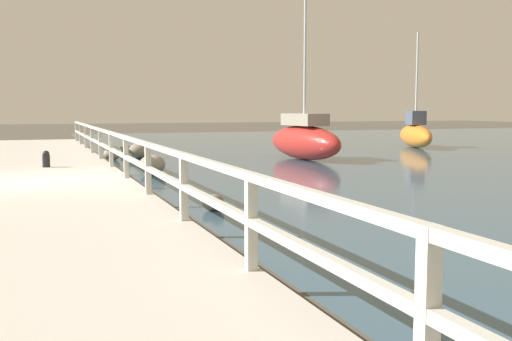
# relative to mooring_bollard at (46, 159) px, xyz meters

# --- Properties ---
(ground_plane) EXTENTS (120.00, 120.00, 0.00)m
(ground_plane) POSITION_rel_mooring_bollard_xyz_m (-0.21, -3.19, -0.46)
(ground_plane) COLOR #4C473D
(dock_walkway) EXTENTS (3.84, 36.00, 0.24)m
(dock_walkway) POSITION_rel_mooring_bollard_xyz_m (-0.21, -3.19, -0.34)
(dock_walkway) COLOR beige
(dock_walkway) RESTS_ON ground
(railing) EXTENTS (0.10, 32.50, 0.93)m
(railing) POSITION_rel_mooring_bollard_xyz_m (1.61, -3.19, 0.42)
(railing) COLOR beige
(railing) RESTS_ON dock_walkway
(boulder_mid_strip) EXTENTS (0.70, 0.63, 0.53)m
(boulder_mid_strip) POSITION_rel_mooring_bollard_xyz_m (2.69, -0.49, -0.20)
(boulder_mid_strip) COLOR gray
(boulder_mid_strip) RESTS_ON ground
(boulder_downstream) EXTENTS (0.49, 0.44, 0.37)m
(boulder_downstream) POSITION_rel_mooring_bollard_xyz_m (3.04, 6.94, -0.28)
(boulder_downstream) COLOR slate
(boulder_downstream) RESTS_ON ground
(boulder_near_dock) EXTENTS (0.74, 0.67, 0.55)m
(boulder_near_dock) POSITION_rel_mooring_bollard_xyz_m (3.20, 4.74, -0.18)
(boulder_near_dock) COLOR gray
(boulder_near_dock) RESTS_ON ground
(boulder_far_strip) EXTENTS (0.57, 0.52, 0.43)m
(boulder_far_strip) POSITION_rel_mooring_bollard_xyz_m (2.22, 4.39, -0.24)
(boulder_far_strip) COLOR gray
(boulder_far_strip) RESTS_ON ground
(boulder_water_edge) EXTENTS (0.38, 0.35, 0.29)m
(boulder_water_edge) POSITION_rel_mooring_bollard_xyz_m (2.60, -6.62, -0.32)
(boulder_water_edge) COLOR slate
(boulder_water_edge) RESTS_ON ground
(mooring_bollard) EXTENTS (0.19, 0.19, 0.44)m
(mooring_bollard) POSITION_rel_mooring_bollard_xyz_m (0.00, 0.00, 0.00)
(mooring_bollard) COLOR black
(mooring_bollard) RESTS_ON dock_walkway
(sailboat_red) EXTENTS (1.50, 4.50, 7.11)m
(sailboat_red) POSITION_rel_mooring_bollard_xyz_m (8.54, 2.40, 0.24)
(sailboat_red) COLOR red
(sailboat_red) RESTS_ON water_surface
(sailboat_orange) EXTENTS (2.54, 4.67, 5.18)m
(sailboat_orange) POSITION_rel_mooring_bollard_xyz_m (16.08, 6.58, 0.17)
(sailboat_orange) COLOR orange
(sailboat_orange) RESTS_ON water_surface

